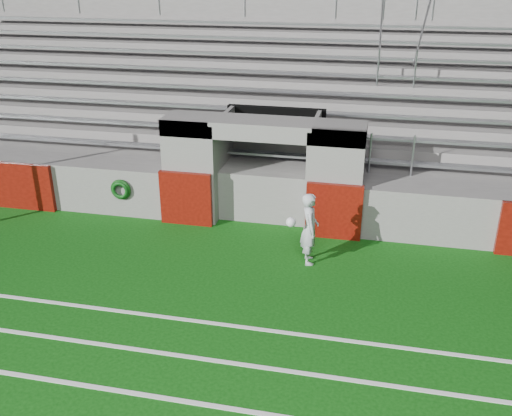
# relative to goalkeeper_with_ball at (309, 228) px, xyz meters

# --- Properties ---
(ground) EXTENTS (90.00, 90.00, 0.00)m
(ground) POSITION_rel_goalkeeper_with_ball_xyz_m (-1.39, -1.65, -0.80)
(ground) COLOR #0B440B
(ground) RESTS_ON ground
(stadium_structure) EXTENTS (26.00, 8.48, 5.42)m
(stadium_structure) POSITION_rel_goalkeeper_with_ball_xyz_m (-1.39, 6.32, 0.69)
(stadium_structure) COLOR slate
(stadium_structure) RESTS_ON ground
(goalkeeper_with_ball) EXTENTS (0.72, 0.74, 1.60)m
(goalkeeper_with_ball) POSITION_rel_goalkeeper_with_ball_xyz_m (0.00, 0.00, 0.00)
(goalkeeper_with_ball) COLOR #B4B8BE
(goalkeeper_with_ball) RESTS_ON ground
(hose_coil) EXTENTS (0.54, 0.14, 0.54)m
(hose_coil) POSITION_rel_goalkeeper_with_ball_xyz_m (-4.89, 1.28, -0.04)
(hose_coil) COLOR #0B390C
(hose_coil) RESTS_ON ground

